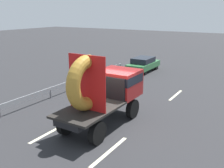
# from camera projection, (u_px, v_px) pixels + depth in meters

# --- Properties ---
(ground_plane) EXTENTS (120.00, 120.00, 0.00)m
(ground_plane) POSITION_uv_depth(u_px,v_px,m) (106.00, 122.00, 12.83)
(ground_plane) COLOR #28282B
(flatbed_truck) EXTENTS (2.02, 5.11, 3.62)m
(flatbed_truck) POSITION_uv_depth(u_px,v_px,m) (106.00, 89.00, 12.38)
(flatbed_truck) COLOR black
(flatbed_truck) RESTS_ON ground_plane
(distant_sedan) EXTENTS (1.70, 3.97, 1.29)m
(distant_sedan) POSITION_uv_depth(u_px,v_px,m) (143.00, 64.00, 23.57)
(distant_sedan) COLOR black
(distant_sedan) RESTS_ON ground_plane
(guardrail) EXTENTS (0.10, 14.69, 0.71)m
(guardrail) POSITION_uv_depth(u_px,v_px,m) (69.00, 83.00, 17.77)
(guardrail) COLOR gray
(guardrail) RESTS_ON ground_plane
(lane_dash_left_near) EXTENTS (0.16, 2.57, 0.01)m
(lane_dash_left_near) POSITION_uv_depth(u_px,v_px,m) (51.00, 132.00, 11.82)
(lane_dash_left_near) COLOR beige
(lane_dash_left_near) RESTS_ON ground_plane
(lane_dash_left_far) EXTENTS (0.16, 2.40, 0.01)m
(lane_dash_left_far) POSITION_uv_depth(u_px,v_px,m) (127.00, 91.00, 17.90)
(lane_dash_left_far) COLOR beige
(lane_dash_left_far) RESTS_ON ground_plane
(lane_dash_right_near) EXTENTS (0.16, 2.63, 0.01)m
(lane_dash_right_near) POSITION_uv_depth(u_px,v_px,m) (109.00, 151.00, 10.17)
(lane_dash_right_near) COLOR beige
(lane_dash_right_near) RESTS_ON ground_plane
(lane_dash_right_far) EXTENTS (0.16, 2.40, 0.01)m
(lane_dash_right_far) POSITION_uv_depth(u_px,v_px,m) (176.00, 95.00, 16.97)
(lane_dash_right_far) COLOR beige
(lane_dash_right_far) RESTS_ON ground_plane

